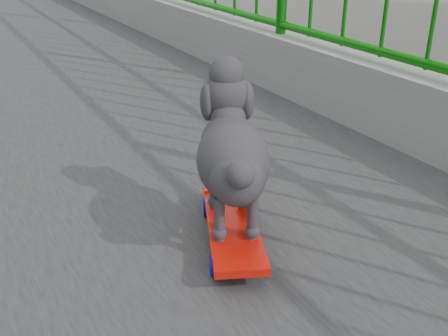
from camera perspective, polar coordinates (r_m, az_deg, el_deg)
name	(u,v)px	position (r m, az deg, el deg)	size (l,w,h in m)	color
skateboard	(232,227)	(1.55, 0.92, -6.40)	(0.33, 0.51, 0.07)	red
poodle	(232,150)	(1.46, 0.87, 1.95)	(0.31, 0.45, 0.41)	#2E2C31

